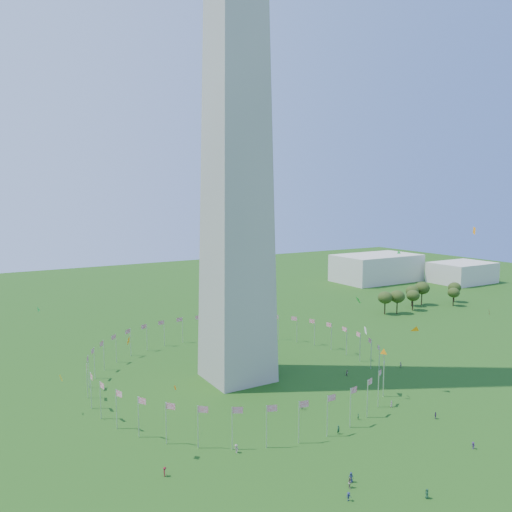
% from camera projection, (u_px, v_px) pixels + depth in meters
% --- Properties ---
extents(ground, '(600.00, 600.00, 0.00)m').
position_uv_depth(ground, '(359.00, 457.00, 97.74)').
color(ground, '#19430F').
rests_on(ground, ground).
extents(washington_monument, '(16.80, 16.80, 169.00)m').
position_uv_depth(washington_monument, '(236.00, 67.00, 130.41)').
color(washington_monument, '#A8A496').
rests_on(washington_monument, ground).
extents(flag_ring, '(80.24, 80.24, 9.00)m').
position_uv_depth(flag_ring, '(237.00, 362.00, 139.91)').
color(flag_ring, silver).
rests_on(flag_ring, ground).
extents(gov_building_east_a, '(50.00, 30.00, 16.00)m').
position_uv_depth(gov_building_east_a, '(376.00, 268.00, 300.86)').
color(gov_building_east_a, beige).
rests_on(gov_building_east_a, ground).
extents(gov_building_east_b, '(35.00, 25.00, 12.00)m').
position_uv_depth(gov_building_east_b, '(462.00, 272.00, 295.73)').
color(gov_building_east_b, beige).
rests_on(gov_building_east_b, ground).
extents(crowd, '(91.68, 55.43, 1.94)m').
position_uv_depth(crowd, '(367.00, 439.00, 103.22)').
color(crowd, '#30194B').
rests_on(crowd, ground).
extents(kites_aloft, '(115.52, 58.01, 40.07)m').
position_uv_depth(kites_aloft, '(372.00, 324.00, 122.92)').
color(kites_aloft, orange).
rests_on(kites_aloft, ground).
extents(tree_line_east, '(53.36, 15.23, 10.80)m').
position_uv_depth(tree_line_east, '(418.00, 298.00, 227.65)').
color(tree_line_east, '#384F1A').
rests_on(tree_line_east, ground).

